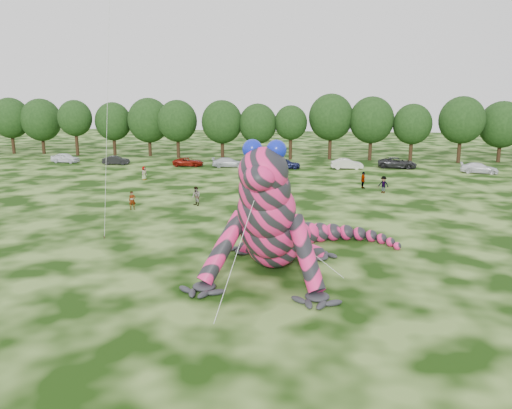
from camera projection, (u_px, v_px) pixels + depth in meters
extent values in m
plane|color=#16330A|center=(181.00, 300.00, 25.97)|extent=(240.00, 240.00, 0.00)
cylinder|color=silver|center=(107.00, 106.00, 33.58)|extent=(0.02, 0.02, 19.78)
cylinder|color=#382314|center=(104.00, 237.00, 37.01)|extent=(0.08, 0.08, 0.24)
imported|color=white|center=(65.00, 158.00, 77.20)|extent=(4.54, 2.21, 1.49)
imported|color=black|center=(116.00, 160.00, 75.11)|extent=(4.12, 2.05, 1.30)
imported|color=maroon|center=(188.00, 162.00, 73.49)|extent=(4.66, 2.41, 1.25)
imported|color=silver|center=(229.00, 162.00, 72.53)|extent=(5.00, 2.61, 1.39)
imported|color=#171C46|center=(285.00, 163.00, 71.08)|extent=(4.45, 2.12, 1.47)
imported|color=beige|center=(347.00, 164.00, 70.59)|extent=(4.60, 1.94, 1.48)
imported|color=#232426|center=(397.00, 163.00, 71.58)|extent=(5.74, 3.24, 1.51)
imported|color=white|center=(479.00, 168.00, 67.00)|extent=(5.06, 2.81, 1.39)
imported|color=gray|center=(363.00, 180.00, 56.25)|extent=(0.74, 1.18, 1.88)
imported|color=gray|center=(383.00, 185.00, 53.60)|extent=(1.37, 1.14, 1.85)
imported|color=gray|center=(250.00, 214.00, 40.63)|extent=(1.61, 1.47, 1.79)
imported|color=gray|center=(144.00, 173.00, 61.89)|extent=(0.72, 0.93, 1.67)
imported|color=gray|center=(196.00, 196.00, 47.59)|extent=(1.13, 1.11, 1.84)
imported|color=gray|center=(132.00, 200.00, 46.00)|extent=(0.75, 0.68, 1.72)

